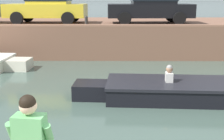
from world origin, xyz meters
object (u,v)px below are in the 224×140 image
motorboat_passing (187,90)px  car_left_inner_yellow (47,6)px  car_centre_black (151,6)px  mooring_bollard_mid (86,20)px

motorboat_passing → car_left_inner_yellow: 9.07m
motorboat_passing → car_left_inner_yellow: (-5.36, 6.99, 2.15)m
car_left_inner_yellow → car_centre_black: 5.07m
mooring_bollard_mid → motorboat_passing: bearing=-59.4°
car_left_inner_yellow → car_centre_black: same height
motorboat_passing → mooring_bollard_mid: mooring_bollard_mid is taller
car_centre_black → mooring_bollard_mid: size_ratio=9.34×
motorboat_passing → car_left_inner_yellow: car_left_inner_yellow is taller
motorboat_passing → mooring_bollard_mid: size_ratio=13.81×
car_left_inner_yellow → motorboat_passing: bearing=-52.6°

